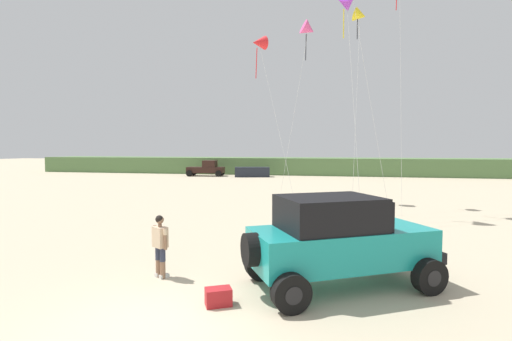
% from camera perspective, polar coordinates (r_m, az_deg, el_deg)
% --- Properties ---
extents(ground_plane, '(220.00, 220.00, 0.00)m').
position_cam_1_polar(ground_plane, '(8.04, -15.83, -21.92)').
color(ground_plane, '#C1B293').
extents(dune_ridge, '(90.00, 6.79, 2.21)m').
position_cam_1_polar(dune_ridge, '(51.14, 14.77, 0.61)').
color(dune_ridge, '#567A47').
rests_on(dune_ridge, ground_plane).
extents(jeep, '(4.99, 4.18, 2.26)m').
position_cam_1_polar(jeep, '(9.53, 12.54, -10.17)').
color(jeep, teal).
rests_on(jeep, ground_plane).
extents(person_watching, '(0.55, 0.45, 1.67)m').
position_cam_1_polar(person_watching, '(10.35, -14.42, -10.63)').
color(person_watching, '#8C664C').
rests_on(person_watching, ground_plane).
extents(cooler_box, '(0.66, 0.58, 0.38)m').
position_cam_1_polar(cooler_box, '(8.62, -5.76, -18.65)').
color(cooler_box, '#B21E23').
rests_on(cooler_box, ground_plane).
extents(distant_pickup, '(4.78, 2.83, 1.98)m').
position_cam_1_polar(distant_pickup, '(47.58, -7.53, 0.29)').
color(distant_pickup, black).
rests_on(distant_pickup, ground_plane).
extents(distant_sedan, '(4.49, 2.69, 1.20)m').
position_cam_1_polar(distant_sedan, '(45.76, -0.60, -0.22)').
color(distant_sedan, '#1E232D').
rests_on(distant_sedan, ground_plane).
extents(kite_pink_ribbon, '(3.57, 5.25, 10.15)m').
position_cam_1_polar(kite_pink_ribbon, '(23.19, 0.45, 18.89)').
color(kite_pink_ribbon, red).
rests_on(kite_pink_ribbon, ground_plane).
extents(kite_green_box, '(1.25, 5.17, 11.40)m').
position_cam_1_polar(kite_green_box, '(20.94, 13.73, 23.53)').
color(kite_green_box, purple).
rests_on(kite_green_box, ground_plane).
extents(kite_orange_streamer, '(1.96, 4.94, 11.78)m').
position_cam_1_polar(kite_orange_streamer, '(25.85, 8.00, 20.54)').
color(kite_orange_streamer, '#E04C93').
rests_on(kite_orange_streamer, ground_plane).
extents(kite_red_delta, '(1.05, 5.27, 11.83)m').
position_cam_1_polar(kite_red_delta, '(24.88, 15.61, 21.80)').
color(kite_red_delta, yellow).
rests_on(kite_red_delta, ground_plane).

